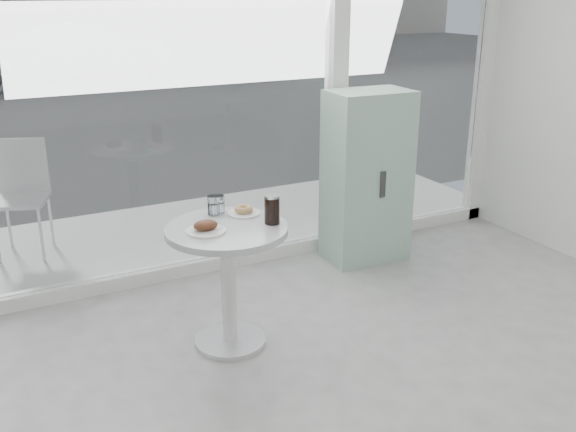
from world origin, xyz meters
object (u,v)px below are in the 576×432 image
mint_cabinet (367,177)px  car_silver (88,50)px  plate_donut (244,211)px  plate_fritter (206,227)px  water_tumbler_a (213,206)px  main_table (228,261)px  patio_chair (22,190)px  water_tumbler_b (219,205)px  cola_glass (272,210)px

mint_cabinet → car_silver: 12.31m
car_silver → plate_donut: car_silver is taller
plate_fritter → water_tumbler_a: (0.14, 0.25, 0.03)m
main_table → mint_cabinet: mint_cabinet is taller
mint_cabinet → water_tumbler_a: mint_cabinet is taller
patio_chair → water_tumbler_b: (0.99, -1.77, 0.25)m
patio_chair → cola_glass: size_ratio=5.26×
water_tumbler_b → cola_glass: bearing=-57.5°
mint_cabinet → cola_glass: bearing=-143.3°
mint_cabinet → water_tumbler_a: size_ratio=11.34×
patio_chair → plate_fritter: size_ratio=3.96×
plate_donut → cola_glass: 0.25m
mint_cabinet → plate_fritter: bearing=-151.7°
plate_donut → water_tumbler_a: (-0.17, 0.08, 0.03)m
main_table → mint_cabinet: 1.67m
water_tumbler_a → cola_glass: size_ratio=0.69×
water_tumbler_b → plate_fritter: bearing=-124.5°
main_table → patio_chair: (-0.93, 2.02, 0.02)m
plate_fritter → plate_donut: plate_fritter is taller
cola_glass → water_tumbler_b: bearing=122.5°
car_silver → cola_glass: car_silver is taller
main_table → patio_chair: patio_chair is taller
mint_cabinet → patio_chair: 2.73m
main_table → plate_donut: 0.34m
main_table → car_silver: 13.18m
water_tumbler_b → water_tumbler_a: bearing=-157.5°
mint_cabinet → cola_glass: 1.49m
car_silver → plate_donut: size_ratio=19.75×
car_silver → water_tumbler_b: 12.92m
water_tumbler_a → plate_fritter: bearing=-119.4°
main_table → car_silver: car_silver is taller
main_table → mint_cabinet: bearing=26.8°
main_table → cola_glass: size_ratio=4.44×
patio_chair → plate_donut: (1.11, -1.86, 0.22)m
car_silver → mint_cabinet: bearing=-169.8°
patio_chair → water_tumbler_b: 2.04m
mint_cabinet → car_silver: mint_cabinet is taller
plate_fritter → mint_cabinet: bearing=25.6°
car_silver → water_tumbler_a: car_silver is taller
car_silver → plate_fritter: size_ratio=17.12×
car_silver → plate_donut: (-1.55, -12.91, 0.14)m
plate_fritter → plate_donut: (0.31, 0.18, -0.01)m
patio_chair → plate_donut: size_ratio=4.57×
car_silver → water_tumbler_a: (-1.71, -12.83, 0.17)m
patio_chair → car_silver: bearing=96.8°
main_table → plate_donut: (0.18, 0.15, 0.24)m
plate_fritter → water_tumbler_b: water_tumbler_b is taller
main_table → water_tumbler_b: size_ratio=7.04×
mint_cabinet → water_tumbler_b: mint_cabinet is taller
water_tumbler_a → water_tumbler_b: water_tumbler_a is taller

